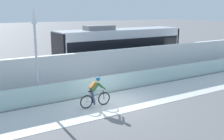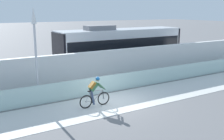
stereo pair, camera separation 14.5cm
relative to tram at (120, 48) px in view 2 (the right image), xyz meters
The scene contains 9 objects.
ground_plane 8.60m from the tram, 125.30° to the right, with size 200.00×200.00×0.00m, color slate.
bike_path_deck 8.60m from the tram, 125.30° to the right, with size 32.00×3.20×0.01m, color silver.
glass_parapet 7.10m from the tram, 134.12° to the right, with size 32.00×0.05×1.08m, color silver.
concrete_barrier_wall 5.86m from the tram, 146.58° to the right, with size 32.00×0.36×2.32m, color white.
tram_rail_near 5.25m from the tram, behind, with size 32.00×0.08×0.01m, color #595654.
tram_rail_far 5.25m from the tram, behind, with size 32.00×0.08×0.01m, color #595654.
tram is the anchor object (origin of this frame).
cyclist_on_bike 9.22m from the tram, 131.52° to the right, with size 1.77×0.58×1.61m.
lamp_post_antenna 9.75m from the tram, 150.84° to the right, with size 0.28×0.28×5.20m.
Camera 2 is at (-7.49, -12.07, 5.02)m, focal length 43.42 mm.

